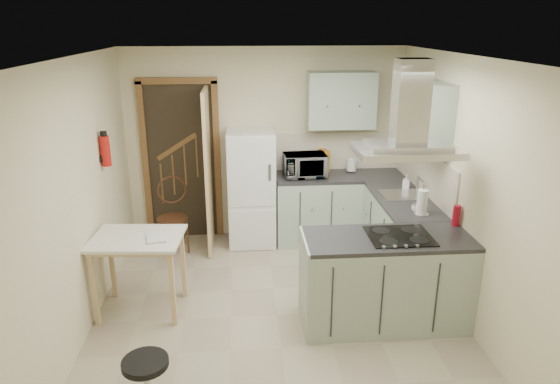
{
  "coord_description": "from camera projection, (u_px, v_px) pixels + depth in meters",
  "views": [
    {
      "loc": [
        -0.31,
        -4.31,
        2.79
      ],
      "look_at": [
        0.06,
        0.45,
        1.15
      ],
      "focal_mm": 32.0,
      "sensor_mm": 36.0,
      "label": 1
    }
  ],
  "objects": [
    {
      "name": "floor",
      "position": [
        277.0,
        315.0,
        4.99
      ],
      "size": [
        4.2,
        4.2,
        0.0
      ],
      "primitive_type": "plane",
      "color": "tan",
      "rests_on": "ground"
    },
    {
      "name": "ceiling",
      "position": [
        277.0,
        58.0,
        4.18
      ],
      "size": [
        4.2,
        4.2,
        0.0
      ],
      "primitive_type": "plane",
      "rotation": [
        3.14,
        0.0,
        0.0
      ],
      "color": "silver",
      "rests_on": "back_wall"
    },
    {
      "name": "back_wall",
      "position": [
        265.0,
        145.0,
        6.57
      ],
      "size": [
        3.6,
        0.0,
        3.6
      ],
      "primitive_type": "plane",
      "rotation": [
        1.57,
        0.0,
        0.0
      ],
      "color": "beige",
      "rests_on": "floor"
    },
    {
      "name": "left_wall",
      "position": [
        76.0,
        203.0,
        4.45
      ],
      "size": [
        0.0,
        4.2,
        4.2
      ],
      "primitive_type": "plane",
      "rotation": [
        1.57,
        0.0,
        1.57
      ],
      "color": "beige",
      "rests_on": "floor"
    },
    {
      "name": "right_wall",
      "position": [
        466.0,
        193.0,
        4.72
      ],
      "size": [
        0.0,
        4.2,
        4.2
      ],
      "primitive_type": "plane",
      "rotation": [
        1.57,
        0.0,
        -1.57
      ],
      "color": "beige",
      "rests_on": "floor"
    },
    {
      "name": "doorway",
      "position": [
        182.0,
        162.0,
        6.52
      ],
      "size": [
        1.1,
        0.12,
        2.1
      ],
      "primitive_type": "cube",
      "color": "brown",
      "rests_on": "floor"
    },
    {
      "name": "fridge",
      "position": [
        251.0,
        188.0,
        6.43
      ],
      "size": [
        0.6,
        0.6,
        1.5
      ],
      "primitive_type": "cube",
      "color": "white",
      "rests_on": "floor"
    },
    {
      "name": "counter_back",
      "position": [
        317.0,
        208.0,
        6.59
      ],
      "size": [
        1.08,
        0.6,
        0.9
      ],
      "primitive_type": "cube",
      "color": "#9EB2A0",
      "rests_on": "floor"
    },
    {
      "name": "counter_right",
      "position": [
        394.0,
        226.0,
        6.02
      ],
      "size": [
        0.6,
        1.95,
        0.9
      ],
      "primitive_type": "cube",
      "color": "#9EB2A0",
      "rests_on": "floor"
    },
    {
      "name": "splashback",
      "position": [
        337.0,
        151.0,
        6.66
      ],
      "size": [
        1.68,
        0.02,
        0.5
      ],
      "primitive_type": "cube",
      "color": "beige",
      "rests_on": "counter_back"
    },
    {
      "name": "wall_cabinet_back",
      "position": [
        341.0,
        100.0,
        6.28
      ],
      "size": [
        0.85,
        0.35,
        0.7
      ],
      "primitive_type": "cube",
      "color": "#9EB2A0",
      "rests_on": "back_wall"
    },
    {
      "name": "wall_cabinet_right",
      "position": [
        423.0,
        114.0,
        5.32
      ],
      "size": [
        0.35,
        0.9,
        0.7
      ],
      "primitive_type": "cube",
      "color": "#9EB2A0",
      "rests_on": "right_wall"
    },
    {
      "name": "peninsula",
      "position": [
        385.0,
        280.0,
        4.75
      ],
      "size": [
        1.55,
        0.65,
        0.9
      ],
      "primitive_type": "cube",
      "color": "#9EB2A0",
      "rests_on": "floor"
    },
    {
      "name": "hob",
      "position": [
        399.0,
        236.0,
        4.61
      ],
      "size": [
        0.58,
        0.5,
        0.01
      ],
      "primitive_type": "cube",
      "color": "black",
      "rests_on": "peninsula"
    },
    {
      "name": "extractor_hood",
      "position": [
        407.0,
        151.0,
        4.35
      ],
      "size": [
        0.9,
        0.55,
        0.1
      ],
      "primitive_type": "cube",
      "color": "silver",
      "rests_on": "ceiling"
    },
    {
      "name": "sink",
      "position": [
        401.0,
        195.0,
        5.71
      ],
      "size": [
        0.45,
        0.4,
        0.01
      ],
      "primitive_type": "cube",
      "color": "silver",
      "rests_on": "counter_right"
    },
    {
      "name": "fire_extinguisher",
      "position": [
        105.0,
        151.0,
        5.23
      ],
      "size": [
        0.1,
        0.1,
        0.32
      ],
      "primitive_type": "cylinder",
      "color": "#B2140F",
      "rests_on": "left_wall"
    },
    {
      "name": "drop_leaf_table",
      "position": [
        141.0,
        274.0,
        4.96
      ],
      "size": [
        0.92,
        0.72,
        0.81
      ],
      "primitive_type": "cube",
      "rotation": [
        0.0,
        0.0,
        -0.08
      ],
      "color": "tan",
      "rests_on": "floor"
    },
    {
      "name": "bentwood_chair",
      "position": [
        172.0,
        219.0,
        6.28
      ],
      "size": [
        0.48,
        0.48,
        0.87
      ],
      "primitive_type": "cube",
      "rotation": [
        0.0,
        0.0,
        0.28
      ],
      "color": "#4C3219",
      "rests_on": "floor"
    },
    {
      "name": "microwave",
      "position": [
        305.0,
        165.0,
        6.36
      ],
      "size": [
        0.55,
        0.39,
        0.29
      ],
      "primitive_type": "imported",
      "rotation": [
        0.0,
        0.0,
        0.06
      ],
      "color": "black",
      "rests_on": "counter_back"
    },
    {
      "name": "kettle",
      "position": [
        351.0,
        165.0,
        6.57
      ],
      "size": [
        0.15,
        0.15,
        0.19
      ],
      "primitive_type": "cylinder",
      "rotation": [
        0.0,
        0.0,
        0.16
      ],
      "color": "white",
      "rests_on": "counter_back"
    },
    {
      "name": "cereal_box",
      "position": [
        324.0,
        160.0,
        6.6
      ],
      "size": [
        0.13,
        0.21,
        0.29
      ],
      "primitive_type": "cube",
      "rotation": [
        0.0,
        0.0,
        0.29
      ],
      "color": "#C67717",
      "rests_on": "counter_back"
    },
    {
      "name": "soap_bottle",
      "position": [
        406.0,
        182.0,
        5.9
      ],
      "size": [
        0.1,
        0.11,
        0.17
      ],
      "primitive_type": "imported",
      "rotation": [
        0.0,
        0.0,
        -0.44
      ],
      "color": "#A7A6B2",
      "rests_on": "counter_right"
    },
    {
      "name": "paper_towel",
      "position": [
        422.0,
        202.0,
        5.1
      ],
      "size": [
        0.13,
        0.13,
        0.27
      ],
      "primitive_type": "cylinder",
      "rotation": [
        0.0,
        0.0,
        0.24
      ],
      "color": "white",
      "rests_on": "counter_right"
    },
    {
      "name": "cup",
      "position": [
        416.0,
        209.0,
        5.18
      ],
      "size": [
        0.14,
        0.14,
        0.08
      ],
      "primitive_type": "imported",
      "rotation": [
        0.0,
        0.0,
        -0.38
      ],
      "color": "silver",
      "rests_on": "counter_right"
    },
    {
      "name": "red_bottle",
      "position": [
        456.0,
        216.0,
        4.84
      ],
      "size": [
        0.1,
        0.1,
        0.21
      ],
      "primitive_type": "cylinder",
      "rotation": [
        0.0,
        0.0,
        -0.43
      ],
      "color": "#A30D1E",
      "rests_on": "peninsula"
    },
    {
      "name": "book",
      "position": [
        146.0,
        234.0,
        4.75
      ],
      "size": [
        0.23,
        0.28,
        0.11
      ],
      "primitive_type": "imported",
      "rotation": [
        0.0,
        0.0,
        0.2
      ],
      "color": "brown",
      "rests_on": "drop_leaf_table"
    }
  ]
}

